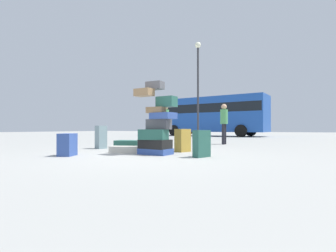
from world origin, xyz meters
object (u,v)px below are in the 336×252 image
at_px(person_tourist_with_camera, 166,120).
at_px(suitcase_cream_foreground_near, 125,149).
at_px(suitcase_tan_left_side, 183,140).
at_px(suitcase_slate_foreground_far, 101,137).
at_px(suitcase_tower, 157,126).
at_px(suitcase_teal_upright_blue, 202,144).
at_px(suitcase_teal_behind_tower, 129,146).
at_px(lamp_post, 198,75).
at_px(parked_bus, 211,114).
at_px(suitcase_navy_white_trunk, 67,145).
at_px(person_bearded_onlooker, 224,120).

bearing_deg(person_tourist_with_camera, suitcase_cream_foreground_near, -10.19).
height_order(suitcase_tan_left_side, suitcase_slate_foreground_far, suitcase_slate_foreground_far).
distance_m(suitcase_tan_left_side, suitcase_slate_foreground_far, 2.74).
xyz_separation_m(suitcase_tower, suitcase_tan_left_side, (0.25, 0.93, -0.38)).
relative_size(suitcase_teal_upright_blue, person_tourist_with_camera, 0.34).
distance_m(suitcase_teal_upright_blue, suitcase_teal_behind_tower, 2.49).
height_order(suitcase_tower, person_tourist_with_camera, suitcase_tower).
xyz_separation_m(person_tourist_with_camera, lamp_post, (0.40, 3.13, 2.77)).
height_order(suitcase_slate_foreground_far, parked_bus, parked_bus).
bearing_deg(person_tourist_with_camera, suitcase_teal_upright_blue, 6.03).
relative_size(suitcase_cream_foreground_near, suitcase_slate_foreground_far, 1.07).
bearing_deg(lamp_post, suitcase_navy_white_trunk, -83.91).
height_order(suitcase_tower, suitcase_teal_upright_blue, suitcase_tower).
bearing_deg(person_tourist_with_camera, parked_bus, 155.33).
bearing_deg(suitcase_tan_left_side, lamp_post, 128.98).
bearing_deg(suitcase_cream_foreground_near, suitcase_tan_left_side, 20.53).
bearing_deg(suitcase_tower, suitcase_navy_white_trunk, -140.49).
bearing_deg(lamp_post, suitcase_tan_left_side, -69.61).
bearing_deg(person_bearded_onlooker, lamp_post, -146.89).
bearing_deg(suitcase_teal_upright_blue, suitcase_slate_foreground_far, -171.97).
bearing_deg(lamp_post, suitcase_teal_behind_tower, -80.14).
distance_m(suitcase_teal_upright_blue, suitcase_slate_foreground_far, 3.72).
xyz_separation_m(suitcase_navy_white_trunk, person_tourist_with_camera, (-1.49, 7.09, 0.81)).
relative_size(suitcase_tower, person_tourist_with_camera, 1.00).
distance_m(suitcase_teal_behind_tower, person_bearded_onlooker, 4.52).
xyz_separation_m(suitcase_teal_upright_blue, lamp_post, (-3.90, 8.90, 3.54)).
bearing_deg(suitcase_teal_behind_tower, lamp_post, 87.31).
bearing_deg(suitcase_teal_upright_blue, lamp_post, 131.31).
distance_m(suitcase_tower, suitcase_navy_white_trunk, 2.14).
bearing_deg(suitcase_slate_foreground_far, person_bearded_onlooker, 72.05).
height_order(suitcase_slate_foreground_far, person_bearded_onlooker, person_bearded_onlooker).
xyz_separation_m(person_bearded_onlooker, lamp_post, (-2.94, 4.24, 2.88)).
bearing_deg(suitcase_slate_foreground_far, parked_bus, 112.26).
height_order(suitcase_cream_foreground_near, parked_bus, parked_bus).
relative_size(suitcase_teal_behind_tower, parked_bus, 0.08).
bearing_deg(suitcase_teal_upright_blue, suitcase_navy_white_trunk, -137.28).
distance_m(suitcase_tower, person_bearded_onlooker, 4.66).
height_order(person_bearded_onlooker, parked_bus, parked_bus).
xyz_separation_m(suitcase_tower, parked_bus, (-4.07, 14.87, 1.14)).
height_order(suitcase_slate_foreground_far, lamp_post, lamp_post).
bearing_deg(suitcase_teal_upright_blue, suitcase_tower, -163.06).
bearing_deg(person_bearded_onlooker, suitcase_teal_upright_blue, 9.97).
xyz_separation_m(suitcase_tan_left_side, person_tourist_with_camera, (-3.36, 4.82, 0.76)).
xyz_separation_m(suitcase_teal_behind_tower, suitcase_slate_foreground_far, (-1.23, 0.15, 0.21)).
xyz_separation_m(person_bearded_onlooker, person_tourist_with_camera, (-3.35, 1.11, 0.11)).
bearing_deg(suitcase_navy_white_trunk, suitcase_slate_foreground_far, 88.99).
xyz_separation_m(suitcase_teal_behind_tower, parked_bus, (-2.83, 14.41, 1.69)).
distance_m(suitcase_teal_upright_blue, suitcase_navy_white_trunk, 3.11).
xyz_separation_m(suitcase_cream_foreground_near, suitcase_slate_foreground_far, (-1.55, 0.69, 0.28)).
xyz_separation_m(suitcase_tower, suitcase_cream_foreground_near, (-0.92, -0.08, -0.61)).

